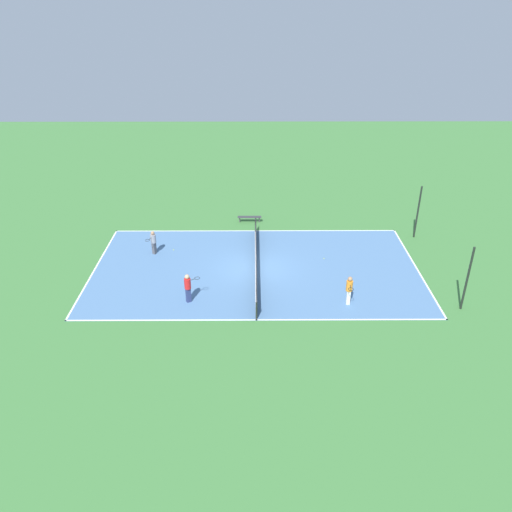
{
  "coord_description": "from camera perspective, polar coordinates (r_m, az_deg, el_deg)",
  "views": [
    {
      "loc": [
        27.26,
        -0.14,
        15.41
      ],
      "look_at": [
        0.0,
        0.0,
        0.9
      ],
      "focal_mm": 35.0,
      "sensor_mm": 36.0,
      "label": 1
    }
  ],
  "objects": [
    {
      "name": "player_baseline_gray",
      "position": [
        33.33,
        -11.65,
        1.69
      ],
      "size": [
        0.98,
        0.71,
        1.62
      ],
      "rotation": [
        0.0,
        0.0,
        5.83
      ],
      "color": "#4C4C51",
      "rests_on": "court_surface"
    },
    {
      "name": "player_coach_red",
      "position": [
        27.79,
        -7.79,
        -3.43
      ],
      "size": [
        0.79,
        0.96,
        1.74
      ],
      "rotation": [
        0.0,
        0.0,
        2.15
      ],
      "color": "navy",
      "rests_on": "court_surface"
    },
    {
      "name": "bench",
      "position": [
        37.53,
        -0.75,
        4.43
      ],
      "size": [
        0.36,
        1.77,
        0.45
      ],
      "rotation": [
        0.0,
        0.0,
        1.57
      ],
      "color": "#333338",
      "rests_on": "ground_plane"
    },
    {
      "name": "ground_plane",
      "position": [
        31.31,
        0.0,
        -1.45
      ],
      "size": [
        80.0,
        80.0,
        0.0
      ],
      "primitive_type": "plane",
      "color": "#3D7538"
    },
    {
      "name": "tennis_ball_midcourt",
      "position": [
        32.67,
        7.78,
        -0.28
      ],
      "size": [
        0.07,
        0.07,
        0.07
      ],
      "primitive_type": "sphere",
      "color": "#CCE033",
      "rests_on": "court_surface"
    },
    {
      "name": "court_surface",
      "position": [
        31.31,
        0.0,
        -1.44
      ],
      "size": [
        11.21,
        20.31,
        0.02
      ],
      "color": "#4C729E",
      "rests_on": "ground_plane"
    },
    {
      "name": "tennis_ball_left_sideline",
      "position": [
        33.92,
        -9.4,
        0.7
      ],
      "size": [
        0.07,
        0.07,
        0.07
      ],
      "primitive_type": "sphere",
      "color": "#CCE033",
      "rests_on": "court_surface"
    },
    {
      "name": "fence_post_back_left",
      "position": [
        36.35,
        18.0,
        4.77
      ],
      "size": [
        0.12,
        0.12,
        3.79
      ],
      "color": "black",
      "rests_on": "ground_plane"
    },
    {
      "name": "player_center_orange",
      "position": [
        27.82,
        10.6,
        -3.67
      ],
      "size": [
        0.95,
        0.38,
        1.72
      ],
      "rotation": [
        0.0,
        0.0,
        6.23
      ],
      "color": "white",
      "rests_on": "court_surface"
    },
    {
      "name": "fence_post_back_right",
      "position": [
        28.79,
        23.0,
        -2.43
      ],
      "size": [
        0.12,
        0.12,
        3.79
      ],
      "color": "black",
      "rests_on": "ground_plane"
    },
    {
      "name": "tennis_net",
      "position": [
        31.05,
        0.0,
        -0.58
      ],
      "size": [
        11.01,
        0.1,
        1.03
      ],
      "color": "black",
      "rests_on": "court_surface"
    }
  ]
}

